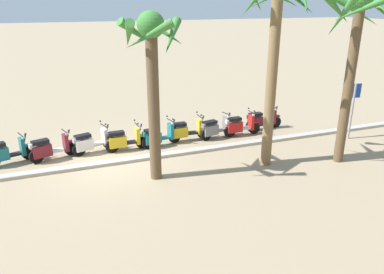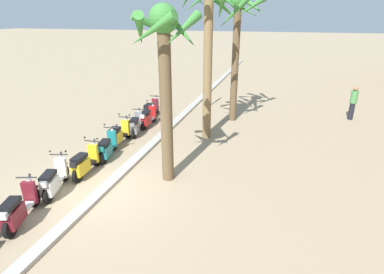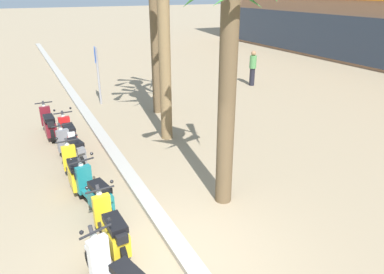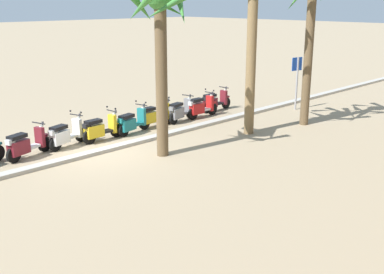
% 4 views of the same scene
% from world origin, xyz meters
% --- Properties ---
extents(ground_plane, '(200.00, 200.00, 0.00)m').
position_xyz_m(ground_plane, '(0.00, 0.00, 0.00)').
color(ground_plane, '#9E896B').
extents(curb_strip, '(60.00, 0.36, 0.12)m').
position_xyz_m(curb_strip, '(0.00, 0.18, 0.06)').
color(curb_strip, '#ADA89E').
rests_on(curb_strip, ground).
extents(scooter_maroon_mid_front, '(1.86, 0.56, 1.04)m').
position_xyz_m(scooter_maroon_mid_front, '(-7.14, -1.33, 0.45)').
color(scooter_maroon_mid_front, black).
rests_on(scooter_maroon_mid_front, ground).
extents(scooter_red_second_in_line, '(1.75, 0.56, 1.17)m').
position_xyz_m(scooter_red_second_in_line, '(-5.81, -0.91, 0.46)').
color(scooter_red_second_in_line, black).
rests_on(scooter_red_second_in_line, ground).
extents(scooter_grey_gap_after_mid, '(1.75, 0.70, 1.04)m').
position_xyz_m(scooter_grey_gap_after_mid, '(-4.69, -1.00, 0.45)').
color(scooter_grey_gap_after_mid, black).
rests_on(scooter_grey_gap_after_mid, ground).
extents(scooter_yellow_tail_end, '(1.83, 0.56, 1.17)m').
position_xyz_m(scooter_yellow_tail_end, '(-3.39, -1.15, 0.45)').
color(scooter_yellow_tail_end, black).
rests_on(scooter_yellow_tail_end, ground).
extents(scooter_teal_mid_rear, '(1.74, 0.68, 1.17)m').
position_xyz_m(scooter_teal_mid_rear, '(-2.13, -0.92, 0.44)').
color(scooter_teal_mid_rear, black).
rests_on(scooter_teal_mid_rear, ground).
extents(scooter_yellow_far_back, '(1.74, 0.56, 1.17)m').
position_xyz_m(scooter_yellow_far_back, '(-0.72, -0.93, 0.45)').
color(scooter_yellow_far_back, black).
rests_on(scooter_yellow_far_back, ground).
extents(scooter_white_last_in_row, '(1.74, 0.78, 1.17)m').
position_xyz_m(scooter_white_last_in_row, '(0.54, -1.15, 0.45)').
color(scooter_white_last_in_row, black).
rests_on(scooter_white_last_in_row, ground).
extents(scooter_maroon_lead_nearest, '(1.77, 0.80, 1.04)m').
position_xyz_m(scooter_maroon_lead_nearest, '(2.05, -0.99, 0.46)').
color(scooter_maroon_lead_nearest, black).
rests_on(scooter_maroon_lead_nearest, ground).
extents(crossing_sign, '(0.59, 0.17, 2.40)m').
position_xyz_m(crossing_sign, '(-10.09, 1.03, 1.50)').
color(crossing_sign, '#939399').
rests_on(crossing_sign, ground).
extents(palm_tree_near_sign, '(2.08, 2.11, 5.38)m').
position_xyz_m(palm_tree_near_sign, '(-1.26, 1.82, 3.94)').
color(palm_tree_near_sign, brown).
rests_on(palm_tree_near_sign, ground).
extents(palm_tree_mid_walkway, '(2.51, 2.60, 6.59)m').
position_xyz_m(palm_tree_mid_walkway, '(-5.36, 2.14, 4.96)').
color(palm_tree_mid_walkway, olive).
rests_on(palm_tree_mid_walkway, ground).
extents(palm_tree_by_mall_entrance, '(2.56, 2.53, 6.05)m').
position_xyz_m(palm_tree_by_mall_entrance, '(-8.04, 2.84, 4.55)').
color(palm_tree_by_mall_entrance, brown).
rests_on(palm_tree_by_mall_entrance, ground).
extents(pedestrian_window_shopping, '(0.34, 0.34, 1.75)m').
position_xyz_m(pedestrian_window_shopping, '(-9.83, 8.70, 0.93)').
color(pedestrian_window_shopping, black).
rests_on(pedestrian_window_shopping, ground).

